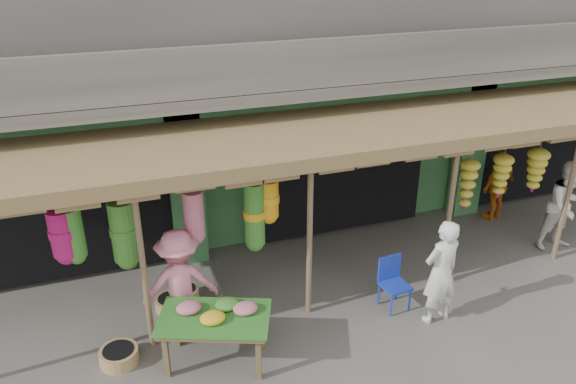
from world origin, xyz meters
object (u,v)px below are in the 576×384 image
object	(u,v)px
person_right	(567,206)
person_shopper	(180,284)
flower_table	(216,318)
person_vendor	(498,185)
blue_chair	(393,280)
person_front	(441,272)

from	to	relation	value
person_right	person_shopper	xyz separation A→B (m)	(-7.38, -0.13, -0.02)
flower_table	person_vendor	size ratio (longest dim) A/B	1.14
flower_table	blue_chair	size ratio (longest dim) A/B	2.00
person_front	flower_table	bearing A→B (deg)	-11.18
person_shopper	flower_table	bearing A→B (deg)	117.20
person_vendor	flower_table	bearing A→B (deg)	5.40
person_front	person_right	bearing A→B (deg)	-169.44
person_front	person_right	distance (m)	3.71
person_vendor	blue_chair	bearing A→B (deg)	14.96
flower_table	blue_chair	xyz separation A→B (m)	(3.00, 0.35, -0.25)
blue_chair	person_vendor	distance (m)	4.16
person_front	blue_chair	bearing A→B (deg)	-57.09
blue_chair	person_right	size ratio (longest dim) A/B	0.49
blue_chair	person_front	distance (m)	0.85
blue_chair	person_right	distance (m)	4.08
flower_table	person_vendor	distance (m)	7.03
blue_chair	flower_table	bearing A→B (deg)	-178.75
flower_table	person_right	xyz separation A→B (m)	(7.02, 0.94, 0.15)
person_right	person_vendor	distance (m)	1.51
person_front	person_shopper	world-z (taller)	person_front
blue_chair	person_vendor	world-z (taller)	person_vendor
flower_table	blue_chair	world-z (taller)	flower_table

